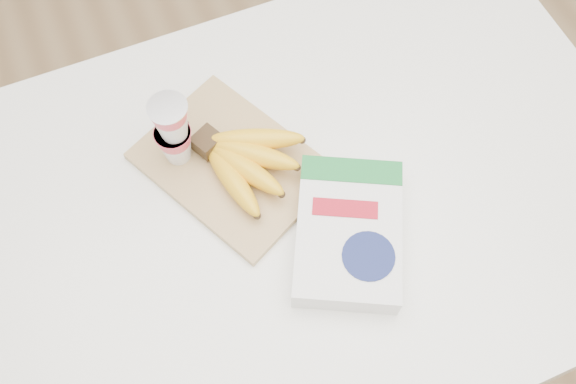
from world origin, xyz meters
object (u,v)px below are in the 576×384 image
Objects in this scene: cereal_box at (348,232)px; bananas at (245,159)px; yogurt_stack at (173,130)px; cutting_board at (232,164)px; table at (289,287)px.

bananas is at bearing 147.89° from cereal_box.
yogurt_stack is at bearing 145.75° from bananas.
cutting_board is 0.25m from cereal_box.
cutting_board is at bearing 149.63° from cereal_box.
cutting_board is 1.04× the size of cereal_box.
yogurt_stack is (-0.08, 0.05, 0.09)m from cutting_board.
table is at bearing -59.83° from bananas.
cutting_board is 0.05m from bananas.
cutting_board is 0.14m from yogurt_stack.
yogurt_stack is (-0.10, 0.07, 0.06)m from bananas.
cutting_board is at bearing 123.74° from table.
yogurt_stack reaches higher than table.
table is 0.55m from cereal_box.
cereal_box is at bearing -59.02° from table.
table is 4.15× the size of cutting_board.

